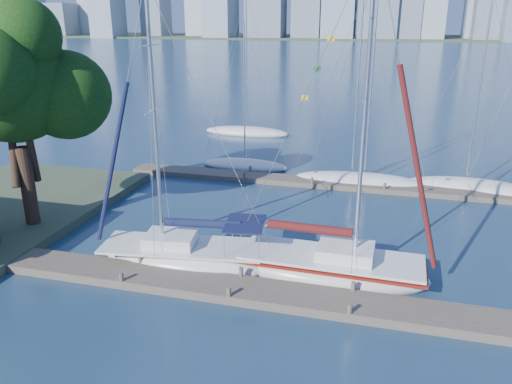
# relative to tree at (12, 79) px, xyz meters

# --- Properties ---
(ground) EXTENTS (700.00, 700.00, 0.00)m
(ground) POSITION_rel_tree_xyz_m (12.99, -3.58, -8.46)
(ground) COLOR #17334C
(ground) RESTS_ON ground
(near_dock) EXTENTS (26.00, 2.00, 0.40)m
(near_dock) POSITION_rel_tree_xyz_m (12.99, -3.58, -8.26)
(near_dock) COLOR #50443A
(near_dock) RESTS_ON ground
(far_dock) EXTENTS (30.00, 1.80, 0.36)m
(far_dock) POSITION_rel_tree_xyz_m (14.99, 12.42, -8.28)
(far_dock) COLOR #50443A
(far_dock) RESTS_ON ground
(far_shore) EXTENTS (800.00, 100.00, 1.50)m
(far_shore) POSITION_rel_tree_xyz_m (12.99, 316.42, -8.46)
(far_shore) COLOR #38472D
(far_shore) RESTS_ON ground
(tree) EXTENTS (9.00, 8.24, 12.40)m
(tree) POSITION_rel_tree_xyz_m (0.00, 0.00, 0.00)
(tree) COLOR black
(tree) RESTS_ON ground
(sailboat_navy) EXTENTS (8.80, 3.92, 13.54)m
(sailboat_navy) POSITION_rel_tree_xyz_m (9.69, -1.53, -7.41)
(sailboat_navy) COLOR white
(sailboat_navy) RESTS_ON ground
(sailboat_maroon) EXTENTS (9.06, 3.18, 14.99)m
(sailboat_maroon) POSITION_rel_tree_xyz_m (16.84, -0.97, -7.32)
(sailboat_maroon) COLOR white
(sailboat_maroon) RESTS_ON ground
(bg_boat_1) EXTENTS (7.24, 3.02, 11.62)m
(bg_boat_1) POSITION_rel_tree_xyz_m (7.97, 15.27, -8.21)
(bg_boat_1) COLOR white
(bg_boat_1) RESTS_ON ground
(bg_boat_2) EXTENTS (8.70, 3.62, 13.20)m
(bg_boat_2) POSITION_rel_tree_xyz_m (16.63, 13.34, -8.19)
(bg_boat_2) COLOR white
(bg_boat_2) RESTS_ON ground
(bg_boat_3) EXTENTS (9.01, 5.28, 15.15)m
(bg_boat_3) POSITION_rel_tree_xyz_m (17.51, 13.39, -8.16)
(bg_boat_3) COLOR white
(bg_boat_3) RESTS_ON ground
(bg_boat_4) EXTENTS (8.45, 3.02, 13.33)m
(bg_boat_4) POSITION_rel_tree_xyz_m (24.49, 14.10, -8.18)
(bg_boat_4) COLOR white
(bg_boat_4) RESTS_ON ground
(bg_boat_6) EXTENTS (9.27, 5.03, 14.25)m
(bg_boat_6) POSITION_rel_tree_xyz_m (4.72, 27.22, -8.18)
(bg_boat_6) COLOR white
(bg_boat_6) RESTS_ON ground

